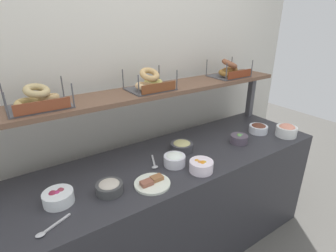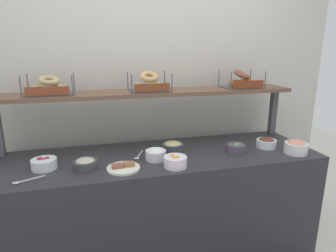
{
  "view_description": "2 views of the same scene",
  "coord_description": "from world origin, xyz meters",
  "px_view_note": "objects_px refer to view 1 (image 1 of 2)",
  "views": [
    {
      "loc": [
        -0.92,
        -1.3,
        1.76
      ],
      "look_at": [
        -0.04,
        0.01,
        1.1
      ],
      "focal_mm": 28.1,
      "sensor_mm": 36.0,
      "label": 1
    },
    {
      "loc": [
        -0.44,
        -1.91,
        1.6
      ],
      "look_at": [
        0.09,
        0.1,
        1.04
      ],
      "focal_mm": 30.76,
      "sensor_mm": 36.0,
      "label": 2
    }
  ],
  "objects_px": {
    "bowl_chocolate_spread": "(258,128)",
    "bowl_hummus": "(182,146)",
    "bowl_tuna_salad": "(109,187)",
    "bowl_fruit_salad": "(201,166)",
    "bagel_basket_plain": "(150,83)",
    "bagel_basket_cinnamon_raisin": "(229,71)",
    "bowl_cream_cheese": "(175,159)",
    "bowl_lox_spread": "(287,130)",
    "bagel_basket_sesame": "(38,100)",
    "serving_spoon_near_plate": "(48,229)",
    "bowl_veggie_mix": "(239,139)",
    "serving_spoon_by_edge": "(154,164)",
    "serving_plate_white": "(152,183)",
    "bowl_beet_salad": "(58,197)"
  },
  "relations": [
    {
      "from": "bowl_fruit_salad",
      "to": "bagel_basket_cinnamon_raisin",
      "type": "xyz_separation_m",
      "value": [
        0.71,
        0.5,
        0.44
      ]
    },
    {
      "from": "bowl_hummus",
      "to": "bowl_veggie_mix",
      "type": "bearing_deg",
      "value": -17.95
    },
    {
      "from": "bowl_lox_spread",
      "to": "serving_spoon_near_plate",
      "type": "relative_size",
      "value": 0.96
    },
    {
      "from": "bagel_basket_sesame",
      "to": "bagel_basket_plain",
      "type": "bearing_deg",
      "value": -0.86
    },
    {
      "from": "bowl_veggie_mix",
      "to": "serving_spoon_by_edge",
      "type": "distance_m",
      "value": 0.72
    },
    {
      "from": "bowl_tuna_salad",
      "to": "bagel_basket_sesame",
      "type": "xyz_separation_m",
      "value": [
        -0.22,
        0.39,
        0.44
      ]
    },
    {
      "from": "bowl_hummus",
      "to": "bowl_beet_salad",
      "type": "xyz_separation_m",
      "value": [
        -0.88,
        -0.1,
        -0.0
      ]
    },
    {
      "from": "bowl_cream_cheese",
      "to": "bagel_basket_plain",
      "type": "distance_m",
      "value": 0.56
    },
    {
      "from": "bowl_veggie_mix",
      "to": "bagel_basket_cinnamon_raisin",
      "type": "distance_m",
      "value": 0.6
    },
    {
      "from": "bowl_cream_cheese",
      "to": "bagel_basket_cinnamon_raisin",
      "type": "height_order",
      "value": "bagel_basket_cinnamon_raisin"
    },
    {
      "from": "bagel_basket_sesame",
      "to": "bagel_basket_cinnamon_raisin",
      "type": "distance_m",
      "value": 1.5
    },
    {
      "from": "serving_spoon_by_edge",
      "to": "bagel_basket_sesame",
      "type": "bearing_deg",
      "value": 154.1
    },
    {
      "from": "bowl_chocolate_spread",
      "to": "bowl_hummus",
      "type": "xyz_separation_m",
      "value": [
        -0.73,
        0.1,
        -0.0
      ]
    },
    {
      "from": "bagel_basket_sesame",
      "to": "bowl_lox_spread",
      "type": "bearing_deg",
      "value": -16.11
    },
    {
      "from": "bagel_basket_sesame",
      "to": "bowl_chocolate_spread",
      "type": "bearing_deg",
      "value": -11.53
    },
    {
      "from": "bowl_cream_cheese",
      "to": "serving_plate_white",
      "type": "bearing_deg",
      "value": -155.46
    },
    {
      "from": "bowl_cream_cheese",
      "to": "bowl_lox_spread",
      "type": "relative_size",
      "value": 0.87
    },
    {
      "from": "bowl_veggie_mix",
      "to": "serving_plate_white",
      "type": "height_order",
      "value": "bowl_veggie_mix"
    },
    {
      "from": "bowl_tuna_salad",
      "to": "serving_plate_white",
      "type": "height_order",
      "value": "bowl_tuna_salad"
    },
    {
      "from": "bowl_chocolate_spread",
      "to": "serving_plate_white",
      "type": "distance_m",
      "value": 1.13
    },
    {
      "from": "bagel_basket_plain",
      "to": "bowl_cream_cheese",
      "type": "bearing_deg",
      "value": -94.65
    },
    {
      "from": "serving_spoon_by_edge",
      "to": "bagel_basket_sesame",
      "type": "height_order",
      "value": "bagel_basket_sesame"
    },
    {
      "from": "bowl_lox_spread",
      "to": "serving_spoon_near_plate",
      "type": "bearing_deg",
      "value": -179.79
    },
    {
      "from": "bowl_hummus",
      "to": "bagel_basket_sesame",
      "type": "distance_m",
      "value": 0.98
    },
    {
      "from": "bowl_tuna_salad",
      "to": "bowl_fruit_salad",
      "type": "height_order",
      "value": "bowl_fruit_salad"
    },
    {
      "from": "bowl_cream_cheese",
      "to": "bowl_beet_salad",
      "type": "height_order",
      "value": "bowl_cream_cheese"
    },
    {
      "from": "bowl_cream_cheese",
      "to": "bowl_chocolate_spread",
      "type": "bearing_deg",
      "value": 2.11
    },
    {
      "from": "bowl_beet_salad",
      "to": "bagel_basket_sesame",
      "type": "xyz_separation_m",
      "value": [
        0.04,
        0.32,
        0.44
      ]
    },
    {
      "from": "serving_spoon_near_plate",
      "to": "bagel_basket_plain",
      "type": "xyz_separation_m",
      "value": [
        0.84,
        0.49,
        0.47
      ]
    },
    {
      "from": "bowl_tuna_salad",
      "to": "bowl_beet_salad",
      "type": "bearing_deg",
      "value": 165.19
    },
    {
      "from": "bowl_tuna_salad",
      "to": "bowl_chocolate_spread",
      "type": "distance_m",
      "value": 1.36
    },
    {
      "from": "serving_plate_white",
      "to": "bowl_fruit_salad",
      "type": "bearing_deg",
      "value": -8.19
    },
    {
      "from": "serving_plate_white",
      "to": "serving_spoon_near_plate",
      "type": "bearing_deg",
      "value": -176.21
    },
    {
      "from": "bowl_fruit_salad",
      "to": "bowl_beet_salad",
      "type": "relative_size",
      "value": 0.96
    },
    {
      "from": "bagel_basket_plain",
      "to": "bagel_basket_cinnamon_raisin",
      "type": "bearing_deg",
      "value": -0.01
    },
    {
      "from": "bowl_fruit_salad",
      "to": "bowl_chocolate_spread",
      "type": "bearing_deg",
      "value": 13.35
    },
    {
      "from": "serving_plate_white",
      "to": "bowl_lox_spread",
      "type": "bearing_deg",
      "value": -1.44
    },
    {
      "from": "bowl_cream_cheese",
      "to": "bagel_basket_sesame",
      "type": "height_order",
      "value": "bagel_basket_sesame"
    },
    {
      "from": "bowl_cream_cheese",
      "to": "serving_plate_white",
      "type": "height_order",
      "value": "bowl_cream_cheese"
    },
    {
      "from": "bagel_basket_plain",
      "to": "bowl_beet_salad",
      "type": "bearing_deg",
      "value": -157.47
    },
    {
      "from": "bowl_beet_salad",
      "to": "bagel_basket_sesame",
      "type": "relative_size",
      "value": 0.47
    },
    {
      "from": "bowl_hummus",
      "to": "bowl_fruit_salad",
      "type": "relative_size",
      "value": 1.07
    },
    {
      "from": "bowl_beet_salad",
      "to": "serving_plate_white",
      "type": "distance_m",
      "value": 0.51
    },
    {
      "from": "bowl_veggie_mix",
      "to": "bowl_fruit_salad",
      "type": "xyz_separation_m",
      "value": [
        -0.51,
        -0.15,
        0.0
      ]
    },
    {
      "from": "bowl_lox_spread",
      "to": "serving_plate_white",
      "type": "height_order",
      "value": "bowl_lox_spread"
    },
    {
      "from": "bowl_hummus",
      "to": "bagel_basket_plain",
      "type": "relative_size",
      "value": 0.52
    },
    {
      "from": "serving_spoon_near_plate",
      "to": "bagel_basket_plain",
      "type": "bearing_deg",
      "value": 30.22
    },
    {
      "from": "bowl_chocolate_spread",
      "to": "bowl_lox_spread",
      "type": "height_order",
      "value": "bowl_lox_spread"
    },
    {
      "from": "bowl_tuna_salad",
      "to": "bagel_basket_plain",
      "type": "distance_m",
      "value": 0.77
    },
    {
      "from": "bowl_lox_spread",
      "to": "bowl_hummus",
      "type": "bearing_deg",
      "value": 162.4
    }
  ]
}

